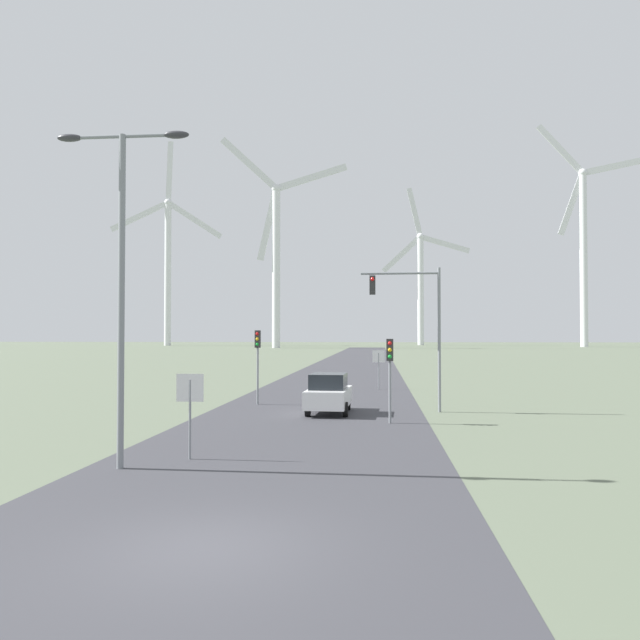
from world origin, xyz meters
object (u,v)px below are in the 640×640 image
wind_turbine_right (583,241)px  traffic_light_post_near_left (258,350)px  wind_turbine_far_left (168,257)px  streetlamp (122,253)px  traffic_light_mast_overhead (414,312)px  wind_turbine_center (421,277)px  car_approaching (329,393)px  stop_sign_far (379,362)px  stop_sign_near (190,399)px  traffic_light_post_near_right (390,361)px  wind_turbine_left (276,248)px

wind_turbine_right → traffic_light_post_near_left: bearing=-112.9°
wind_turbine_far_left → streetlamp: bearing=-71.3°
traffic_light_mast_overhead → wind_turbine_center: size_ratio=0.12×
car_approaching → wind_turbine_center: (17.49, 193.53, 23.18)m
stop_sign_far → traffic_light_mast_overhead: traffic_light_mast_overhead is taller
traffic_light_post_near_left → car_approaching: size_ratio=0.92×
stop_sign_near → traffic_light_post_near_right: size_ratio=0.72×
traffic_light_post_near_right → car_approaching: (-2.74, 3.02, -1.61)m
car_approaching → stop_sign_far: bearing=79.7°
stop_sign_far → wind_turbine_left: (-27.94, 128.82, 25.81)m
stop_sign_far → wind_turbine_right: wind_turbine_right is taller
traffic_light_mast_overhead → stop_sign_near: bearing=-121.1°
traffic_light_post_near_left → car_approaching: (3.94, -3.23, -1.90)m
traffic_light_post_near_left → car_approaching: bearing=-39.3°
stop_sign_near → wind_turbine_center: (20.68, 204.43, 22.37)m
wind_turbine_left → wind_turbine_center: (43.13, 51.98, -3.52)m
wind_turbine_far_left → wind_turbine_center: (85.59, 18.26, -5.76)m
traffic_light_mast_overhead → wind_turbine_right: 175.77m
traffic_light_post_near_right → car_approaching: size_ratio=0.82×
wind_turbine_right → streetlamp: bearing=-111.2°
traffic_light_mast_overhead → wind_turbine_right: size_ratio=0.10×
stop_sign_near → traffic_light_mast_overhead: bearing=58.9°
streetlamp → wind_turbine_center: bearing=83.9°
car_approaching → wind_turbine_right: (63.84, 163.93, 30.80)m
streetlamp → traffic_light_post_near_right: size_ratio=2.65×
wind_turbine_far_left → wind_turbine_left: bearing=-38.4°
car_approaching → traffic_light_mast_overhead: bearing=13.0°
wind_turbine_far_left → wind_turbine_left: wind_turbine_far_left is taller
stop_sign_near → wind_turbine_right: size_ratio=0.04×
wind_turbine_center → traffic_light_post_near_right: bearing=-94.3°
traffic_light_post_near_left → traffic_light_mast_overhead: bearing=-16.4°
stop_sign_near → stop_sign_far: 24.26m
wind_turbine_left → traffic_light_mast_overhead: bearing=-78.1°
wind_turbine_center → traffic_light_mast_overhead: bearing=-94.0°
car_approaching → wind_turbine_right: bearing=68.7°
stop_sign_near → stop_sign_far: stop_sign_far is taller
traffic_light_post_near_right → wind_turbine_left: (-28.37, 144.57, 25.09)m
stop_sign_near → wind_turbine_right: wind_turbine_right is taller
traffic_light_post_near_left → wind_turbine_center: (21.43, 190.30, 21.28)m
stop_sign_far → traffic_light_post_near_right: bearing=-88.4°
stop_sign_far → traffic_light_post_near_left: size_ratio=0.68×
streetlamp → traffic_light_post_near_left: streetlamp is taller
traffic_light_post_near_right → traffic_light_mast_overhead: traffic_light_mast_overhead is taller
traffic_light_post_near_right → wind_turbine_center: bearing=85.7°
wind_turbine_left → wind_turbine_center: size_ratio=1.05×
car_approaching → wind_turbine_far_left: bearing=111.2°
wind_turbine_left → wind_turbine_far_left: bearing=141.6°
traffic_light_mast_overhead → wind_turbine_far_left: size_ratio=0.10×
streetlamp → wind_turbine_center: size_ratio=0.16×
car_approaching → wind_turbine_center: 195.69m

